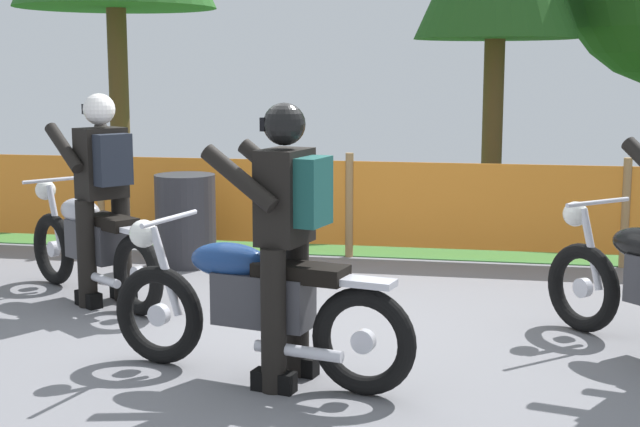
{
  "coord_description": "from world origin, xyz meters",
  "views": [
    {
      "loc": [
        1.37,
        -6.09,
        1.89
      ],
      "look_at": [
        0.24,
        -0.05,
        0.9
      ],
      "focal_mm": 51.03,
      "sensor_mm": 36.0,
      "label": 1
    }
  ],
  "objects": [
    {
      "name": "rider_lead",
      "position": [
        -1.65,
        0.62,
        0.95
      ],
      "size": [
        0.78,
        0.73,
        1.69
      ],
      "rotation": [
        0.0,
        0.0,
        2.51
      ],
      "color": "black",
      "rests_on": "ground"
    },
    {
      "name": "ground",
      "position": [
        0.0,
        0.0,
        -0.01
      ],
      "size": [
        24.0,
        24.0,
        0.02
      ],
      "primitive_type": "cube",
      "color": "slate"
    },
    {
      "name": "motorcycle_lead",
      "position": [
        -1.83,
        0.75,
        0.46
      ],
      "size": [
        1.68,
        1.28,
        0.95
      ],
      "rotation": [
        0.0,
        0.0,
        2.51
      ],
      "color": "black",
      "rests_on": "ground"
    },
    {
      "name": "barrier_fence",
      "position": [
        0.0,
        2.79,
        0.54
      ],
      "size": [
        10.67,
        0.08,
        1.05
      ],
      "color": "#997547",
      "rests_on": "ground"
    },
    {
      "name": "rider_third",
      "position": [
        0.2,
        -0.94,
        0.95
      ],
      "size": [
        0.75,
        0.64,
        1.69
      ],
      "rotation": [
        0.0,
        0.0,
        2.91
      ],
      "color": "black",
      "rests_on": "ground"
    },
    {
      "name": "motorcycle_third",
      "position": [
        -0.02,
        -0.89,
        0.47
      ],
      "size": [
        2.02,
        0.75,
        0.97
      ],
      "rotation": [
        0.0,
        0.0,
        2.91
      ],
      "color": "black",
      "rests_on": "ground"
    },
    {
      "name": "oil_drum",
      "position": [
        -1.49,
        2.12,
        0.44
      ],
      "size": [
        0.58,
        0.58,
        0.88
      ],
      "primitive_type": "cylinder",
      "color": "#2D2D33",
      "rests_on": "ground"
    },
    {
      "name": "grass_verge",
      "position": [
        0.0,
        5.97,
        0.01
      ],
      "size": [
        24.0,
        6.36,
        0.01
      ],
      "primitive_type": "cube",
      "color": "#386B2D",
      "rests_on": "ground"
    }
  ]
}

